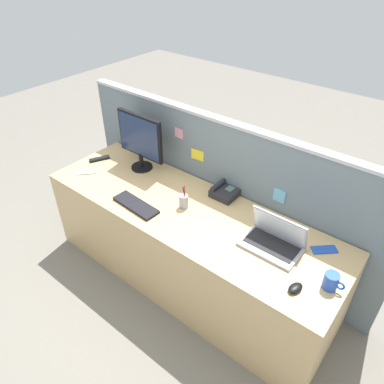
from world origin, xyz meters
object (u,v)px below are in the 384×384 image
(desktop_monitor, at_px, (140,139))
(coffee_mug, at_px, (331,281))
(cell_phone_silver_slab, at_px, (87,172))
(tv_remote, at_px, (99,159))
(laptop, at_px, (274,239))
(computer_mouse_right_hand, at_px, (295,288))
(pen_cup, at_px, (184,201))
(desk_phone, at_px, (225,191))
(keyboard_main, at_px, (136,205))
(cell_phone_blue_case, at_px, (324,250))

(desktop_monitor, xyz_separation_m, coffee_mug, (1.70, -0.25, -0.21))
(desktop_monitor, xyz_separation_m, cell_phone_silver_slab, (-0.30, -0.34, -0.26))
(tv_remote, bearing_deg, cell_phone_silver_slab, -42.53)
(laptop, relative_size, computer_mouse_right_hand, 3.63)
(pen_cup, xyz_separation_m, coffee_mug, (1.09, -0.05, -0.00))
(desk_phone, relative_size, keyboard_main, 0.51)
(tv_remote, bearing_deg, computer_mouse_right_hand, 18.82)
(computer_mouse_right_hand, relative_size, coffee_mug, 0.84)
(laptop, bearing_deg, keyboard_main, -164.59)
(laptop, distance_m, coffee_mug, 0.42)
(keyboard_main, height_order, cell_phone_silver_slab, keyboard_main)
(cell_phone_silver_slab, distance_m, cell_phone_blue_case, 1.89)
(cell_phone_blue_case, bearing_deg, computer_mouse_right_hand, -44.01)
(laptop, height_order, pen_cup, laptop)
(pen_cup, bearing_deg, cell_phone_blue_case, 12.56)
(keyboard_main, bearing_deg, desk_phone, 54.18)
(desktop_monitor, bearing_deg, pen_cup, -17.95)
(keyboard_main, height_order, coffee_mug, coffee_mug)
(computer_mouse_right_hand, height_order, coffee_mug, coffee_mug)
(desk_phone, height_order, tv_remote, desk_phone)
(cell_phone_blue_case, bearing_deg, laptop, -103.28)
(cell_phone_blue_case, distance_m, tv_remote, 1.94)
(keyboard_main, distance_m, tv_remote, 0.76)
(pen_cup, bearing_deg, tv_remote, 177.04)
(pen_cup, relative_size, tv_remote, 1.07)
(desk_phone, bearing_deg, cell_phone_blue_case, -6.44)
(keyboard_main, xyz_separation_m, coffee_mug, (1.36, 0.16, 0.04))
(keyboard_main, distance_m, coffee_mug, 1.37)
(tv_remote, bearing_deg, desk_phone, 38.32)
(keyboard_main, distance_m, pen_cup, 0.34)
(desktop_monitor, relative_size, computer_mouse_right_hand, 4.68)
(desktop_monitor, relative_size, tv_remote, 2.75)
(desk_phone, bearing_deg, laptop, -24.61)
(desktop_monitor, distance_m, computer_mouse_right_hand, 1.62)
(keyboard_main, height_order, pen_cup, pen_cup)
(keyboard_main, relative_size, cell_phone_silver_slab, 2.50)
(laptop, xyz_separation_m, desk_phone, (-0.54, 0.25, -0.02))
(desktop_monitor, distance_m, pen_cup, 0.67)
(desk_phone, xyz_separation_m, cell_phone_silver_slab, (-1.05, -0.45, -0.03))
(pen_cup, distance_m, cell_phone_silver_slab, 0.92)
(keyboard_main, bearing_deg, pen_cup, 40.68)
(desk_phone, distance_m, coffee_mug, 1.01)
(desktop_monitor, bearing_deg, tv_remote, -158.76)
(cell_phone_silver_slab, distance_m, tv_remote, 0.21)
(computer_mouse_right_hand, distance_m, pen_cup, 0.97)
(desk_phone, bearing_deg, tv_remote, -167.42)
(desk_phone, bearing_deg, pen_cup, -115.55)
(tv_remote, bearing_deg, pen_cup, 22.78)
(pen_cup, bearing_deg, keyboard_main, -142.79)
(desk_phone, distance_m, pen_cup, 0.34)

